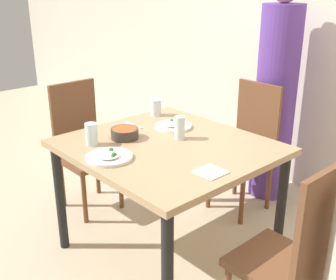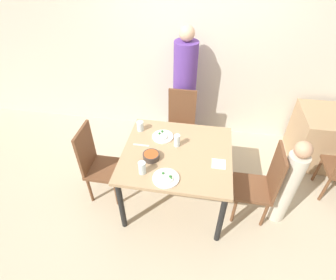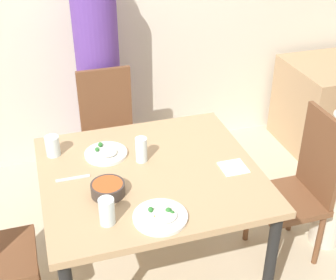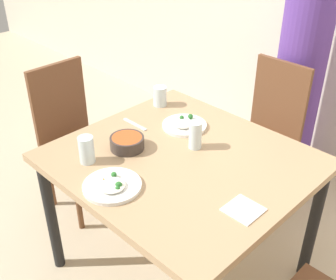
{
  "view_description": "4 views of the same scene",
  "coord_description": "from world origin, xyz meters",
  "px_view_note": "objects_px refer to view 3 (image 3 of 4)",
  "views": [
    {
      "loc": [
        1.75,
        -1.58,
        1.71
      ],
      "look_at": [
        0.02,
        -0.02,
        0.81
      ],
      "focal_mm": 45.0,
      "sensor_mm": 36.0,
      "label": 1
    },
    {
      "loc": [
        0.24,
        -2.05,
        2.69
      ],
      "look_at": [
        -0.09,
        -0.07,
        1.0
      ],
      "focal_mm": 28.0,
      "sensor_mm": 36.0,
      "label": 2
    },
    {
      "loc": [
        -0.52,
        -2.01,
        2.23
      ],
      "look_at": [
        0.1,
        -0.01,
        0.96
      ],
      "focal_mm": 50.0,
      "sensor_mm": 36.0,
      "label": 3
    },
    {
      "loc": [
        1.16,
        -1.26,
        1.93
      ],
      "look_at": [
        -0.0,
        -0.09,
        0.92
      ],
      "focal_mm": 45.0,
      "sensor_mm": 36.0,
      "label": 4
    }
  ],
  "objects_px": {
    "person_adult": "(99,80)",
    "plate_rice_adult": "(106,153)",
    "chair_child_spot": "(300,186)",
    "bowl_curry": "(108,189)",
    "chair_adult_spot": "(110,136)",
    "glass_water_tall": "(107,211)"
  },
  "relations": [
    {
      "from": "chair_adult_spot",
      "to": "plate_rice_adult",
      "type": "relative_size",
      "value": 4.05
    },
    {
      "from": "person_adult",
      "to": "plate_rice_adult",
      "type": "bearing_deg",
      "value": -97.67
    },
    {
      "from": "plate_rice_adult",
      "to": "chair_child_spot",
      "type": "bearing_deg",
      "value": -13.96
    },
    {
      "from": "chair_child_spot",
      "to": "plate_rice_adult",
      "type": "height_order",
      "value": "chair_child_spot"
    },
    {
      "from": "person_adult",
      "to": "bowl_curry",
      "type": "bearing_deg",
      "value": -98.05
    },
    {
      "from": "person_adult",
      "to": "plate_rice_adult",
      "type": "distance_m",
      "value": 0.99
    },
    {
      "from": "person_adult",
      "to": "bowl_curry",
      "type": "xyz_separation_m",
      "value": [
        -0.19,
        -1.34,
        0.0
      ]
    },
    {
      "from": "bowl_curry",
      "to": "chair_adult_spot",
      "type": "bearing_deg",
      "value": 79.47
    },
    {
      "from": "chair_adult_spot",
      "to": "plate_rice_adult",
      "type": "distance_m",
      "value": 0.73
    },
    {
      "from": "chair_adult_spot",
      "to": "glass_water_tall",
      "type": "xyz_separation_m",
      "value": [
        -0.23,
        -1.23,
        0.33
      ]
    },
    {
      "from": "person_adult",
      "to": "glass_water_tall",
      "type": "xyz_separation_m",
      "value": [
        -0.23,
        -1.55,
        0.03
      ]
    },
    {
      "from": "chair_child_spot",
      "to": "bowl_curry",
      "type": "distance_m",
      "value": 1.22
    },
    {
      "from": "chair_child_spot",
      "to": "glass_water_tall",
      "type": "height_order",
      "value": "chair_child_spot"
    },
    {
      "from": "chair_adult_spot",
      "to": "chair_child_spot",
      "type": "distance_m",
      "value": 1.37
    },
    {
      "from": "bowl_curry",
      "to": "plate_rice_adult",
      "type": "height_order",
      "value": "bowl_curry"
    },
    {
      "from": "chair_adult_spot",
      "to": "chair_child_spot",
      "type": "height_order",
      "value": "same"
    },
    {
      "from": "person_adult",
      "to": "plate_rice_adult",
      "type": "xyz_separation_m",
      "value": [
        -0.13,
        -0.98,
        -0.02
      ]
    },
    {
      "from": "person_adult",
      "to": "chair_child_spot",
      "type": "bearing_deg",
      "value": -51.66
    },
    {
      "from": "bowl_curry",
      "to": "plate_rice_adult",
      "type": "relative_size",
      "value": 0.71
    },
    {
      "from": "plate_rice_adult",
      "to": "glass_water_tall",
      "type": "xyz_separation_m",
      "value": [
        -0.1,
        -0.57,
        0.05
      ]
    },
    {
      "from": "plate_rice_adult",
      "to": "glass_water_tall",
      "type": "distance_m",
      "value": 0.58
    },
    {
      "from": "chair_adult_spot",
      "to": "bowl_curry",
      "type": "xyz_separation_m",
      "value": [
        -0.19,
        -1.02,
        0.3
      ]
    }
  ]
}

